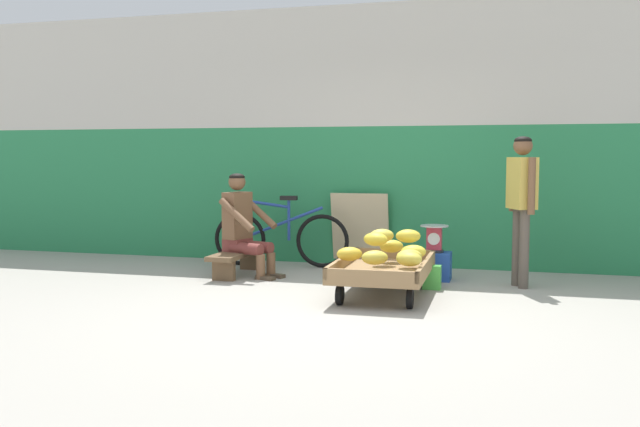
% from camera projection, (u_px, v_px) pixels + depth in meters
% --- Properties ---
extents(ground_plane, '(80.00, 80.00, 0.00)m').
position_uv_depth(ground_plane, '(334.00, 313.00, 6.02)').
color(ground_plane, '#A39E93').
extents(back_wall, '(16.00, 0.30, 3.15)m').
position_uv_depth(back_wall, '(391.00, 136.00, 8.58)').
color(back_wall, '#287F4C').
rests_on(back_wall, ground).
extents(banana_cart, '(0.86, 1.45, 0.36)m').
position_uv_depth(banana_cart, '(384.00, 271.00, 6.72)').
color(banana_cart, '#99754C').
rests_on(banana_cart, ground).
extents(banana_pile, '(0.87, 1.08, 0.27)m').
position_uv_depth(banana_pile, '(390.00, 248.00, 6.64)').
color(banana_pile, gold).
rests_on(banana_pile, banana_cart).
extents(low_bench, '(0.31, 1.10, 0.27)m').
position_uv_depth(low_bench, '(238.00, 257.00, 7.91)').
color(low_bench, brown).
rests_on(low_bench, ground).
extents(vendor_seated, '(0.73, 0.60, 1.14)m').
position_uv_depth(vendor_seated, '(243.00, 225.00, 7.83)').
color(vendor_seated, brown).
rests_on(vendor_seated, ground).
extents(plastic_crate, '(0.36, 0.28, 0.30)m').
position_uv_depth(plastic_crate, '(434.00, 266.00, 7.59)').
color(plastic_crate, '#234CA8').
rests_on(plastic_crate, ground).
extents(weighing_scale, '(0.30, 0.30, 0.29)m').
position_uv_depth(weighing_scale, '(434.00, 238.00, 7.57)').
color(weighing_scale, '#28282D').
rests_on(weighing_scale, plastic_crate).
extents(bicycle_near_left, '(1.66, 0.48, 0.86)m').
position_uv_depth(bicycle_near_left, '(280.00, 237.00, 8.49)').
color(bicycle_near_left, black).
rests_on(bicycle_near_left, ground).
extents(sign_board, '(0.70, 0.20, 0.89)m').
position_uv_depth(sign_board, '(360.00, 229.00, 8.56)').
color(sign_board, '#C6B289').
rests_on(sign_board, ground).
extents(customer_adult, '(0.32, 0.45, 1.53)m').
position_uv_depth(customer_adult, '(522.00, 194.00, 7.11)').
color(customer_adult, brown).
rests_on(customer_adult, ground).
extents(shopping_bag, '(0.18, 0.12, 0.24)m').
position_uv_depth(shopping_bag, '(432.00, 277.00, 7.06)').
color(shopping_bag, green).
rests_on(shopping_bag, ground).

